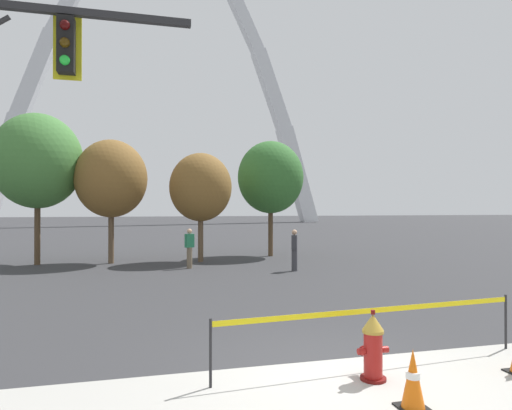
{
  "coord_description": "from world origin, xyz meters",
  "views": [
    {
      "loc": [
        -2.73,
        -6.22,
        2.43
      ],
      "look_at": [
        0.12,
        5.0,
        2.5
      ],
      "focal_mm": 31.37,
      "sensor_mm": 36.0,
      "label": 1
    }
  ],
  "objects_px": {
    "fire_hydrant": "(373,347)",
    "pedestrian_standing_center": "(294,250)",
    "traffic_cone_mid_sidewalk": "(413,380)",
    "pedestrian_walking_left": "(189,248)",
    "monument_arch": "(161,88)"
  },
  "relations": [
    {
      "from": "traffic_cone_mid_sidewalk",
      "to": "monument_arch",
      "type": "xyz_separation_m",
      "value": [
        -0.43,
        66.1,
        20.64
      ]
    },
    {
      "from": "fire_hydrant",
      "to": "monument_arch",
      "type": "relative_size",
      "value": 0.02
    },
    {
      "from": "fire_hydrant",
      "to": "traffic_cone_mid_sidewalk",
      "type": "relative_size",
      "value": 1.36
    },
    {
      "from": "traffic_cone_mid_sidewalk",
      "to": "pedestrian_walking_left",
      "type": "xyz_separation_m",
      "value": [
        -1.33,
        13.23,
        0.46
      ]
    },
    {
      "from": "traffic_cone_mid_sidewalk",
      "to": "pedestrian_standing_center",
      "type": "xyz_separation_m",
      "value": [
        2.5,
        11.5,
        0.46
      ]
    },
    {
      "from": "fire_hydrant",
      "to": "pedestrian_standing_center",
      "type": "height_order",
      "value": "pedestrian_standing_center"
    },
    {
      "from": "pedestrian_standing_center",
      "to": "pedestrian_walking_left",
      "type": "bearing_deg",
      "value": 155.6
    },
    {
      "from": "monument_arch",
      "to": "pedestrian_walking_left",
      "type": "height_order",
      "value": "monument_arch"
    },
    {
      "from": "monument_arch",
      "to": "fire_hydrant",
      "type": "bearing_deg",
      "value": -89.63
    },
    {
      "from": "traffic_cone_mid_sidewalk",
      "to": "pedestrian_walking_left",
      "type": "bearing_deg",
      "value": 95.75
    },
    {
      "from": "traffic_cone_mid_sidewalk",
      "to": "pedestrian_standing_center",
      "type": "relative_size",
      "value": 0.46
    },
    {
      "from": "pedestrian_walking_left",
      "to": "pedestrian_standing_center",
      "type": "bearing_deg",
      "value": -24.4
    },
    {
      "from": "pedestrian_standing_center",
      "to": "fire_hydrant",
      "type": "bearing_deg",
      "value": -103.39
    },
    {
      "from": "pedestrian_walking_left",
      "to": "pedestrian_standing_center",
      "type": "xyz_separation_m",
      "value": [
        3.83,
        -1.74,
        0.0
      ]
    },
    {
      "from": "traffic_cone_mid_sidewalk",
      "to": "pedestrian_standing_center",
      "type": "height_order",
      "value": "pedestrian_standing_center"
    }
  ]
}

